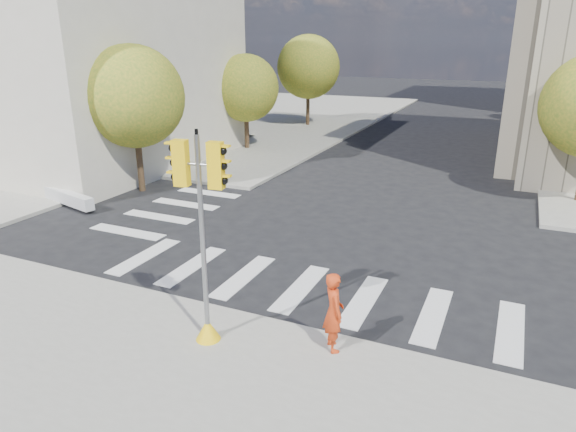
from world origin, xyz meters
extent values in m
plane|color=black|center=(0.00, 0.00, 0.00)|extent=(160.00, 160.00, 0.00)
cube|color=gray|center=(-20.00, 26.00, 0.07)|extent=(28.00, 40.00, 0.15)
cube|color=beige|center=(-20.00, 8.00, 6.00)|extent=(18.00, 14.00, 12.00)
cylinder|color=#382616|center=(-10.50, 4.00, 1.22)|extent=(0.28, 0.28, 2.45)
sphere|color=#45691E|center=(-10.50, 4.00, 4.21)|extent=(4.40, 4.40, 4.40)
cylinder|color=#382616|center=(-10.50, 14.00, 1.08)|extent=(0.28, 0.28, 2.17)
sphere|color=#45691E|center=(-10.50, 14.00, 3.77)|extent=(4.00, 4.00, 4.00)
cylinder|color=#382616|center=(-10.50, 24.00, 1.31)|extent=(0.28, 0.28, 2.62)
sphere|color=#45691E|center=(-10.50, 24.00, 4.54)|extent=(4.80, 4.80, 4.80)
cylinder|color=#382616|center=(7.50, 22.00, 1.26)|extent=(0.28, 0.28, 2.52)
sphere|color=#45691E|center=(7.50, 22.00, 4.36)|extent=(4.60, 4.60, 4.60)
cylinder|color=#382616|center=(7.50, 34.00, 1.14)|extent=(0.28, 0.28, 2.27)
sphere|color=#45691E|center=(7.50, 34.00, 3.88)|extent=(4.00, 4.00, 4.00)
cone|color=yellow|center=(-0.92, -5.41, 0.40)|extent=(0.56, 0.56, 0.50)
cylinder|color=gray|center=(-0.92, -5.41, 2.47)|extent=(0.11, 0.11, 4.63)
cylinder|color=black|center=(-0.92, -5.41, 4.83)|extent=(0.07, 0.07, 0.12)
cylinder|color=gray|center=(-0.92, -5.41, 4.18)|extent=(0.90, 0.20, 0.06)
cube|color=yellow|center=(-1.29, -5.47, 4.18)|extent=(0.33, 0.26, 0.95)
cube|color=yellow|center=(-0.54, -5.36, 4.18)|extent=(0.33, 0.26, 0.95)
imported|color=red|center=(1.76, -4.60, 1.05)|extent=(0.73, 0.78, 1.80)
cube|color=silver|center=(-13.00, 1.16, 0.40)|extent=(5.91, 1.88, 0.50)
camera|label=1|loc=(4.84, -13.82, 6.55)|focal=32.00mm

